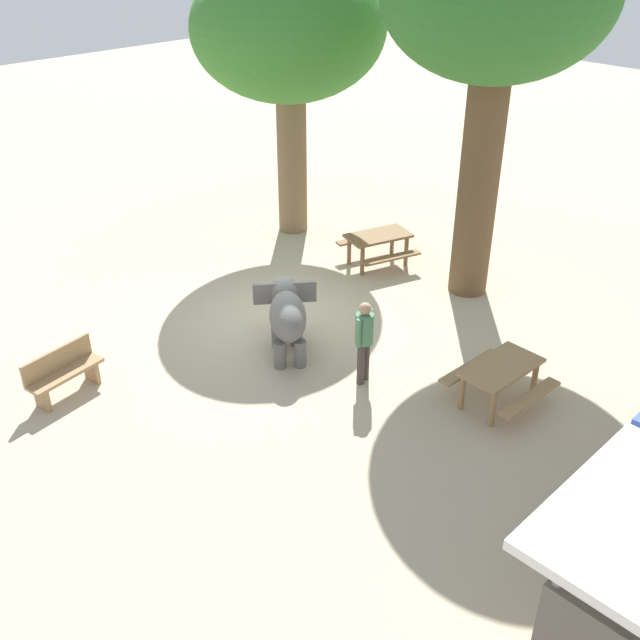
% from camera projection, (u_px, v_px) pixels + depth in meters
% --- Properties ---
extents(ground_plane, '(60.00, 60.00, 0.00)m').
position_uv_depth(ground_plane, '(282.00, 319.00, 15.40)').
color(ground_plane, '#BAA88C').
extents(elephant, '(1.67, 1.76, 1.28)m').
position_uv_depth(elephant, '(287.00, 314.00, 13.93)').
color(elephant, slate).
rests_on(elephant, ground_plane).
extents(person_handler, '(0.50, 0.32, 1.62)m').
position_uv_depth(person_handler, '(364.00, 337.00, 12.97)').
color(person_handler, '#3F3833').
rests_on(person_handler, ground_plane).
extents(shade_tree_main, '(4.78, 4.38, 6.74)m').
position_uv_depth(shade_tree_main, '(290.00, 31.00, 17.08)').
color(shade_tree_main, brown).
rests_on(shade_tree_main, ground_plane).
extents(shade_tree_secondary, '(4.69, 4.30, 7.85)m').
position_uv_depth(shade_tree_secondary, '(499.00, 1.00, 13.55)').
color(shade_tree_secondary, brown).
rests_on(shade_tree_secondary, ground_plane).
extents(wooden_bench, '(1.45, 0.63, 0.88)m').
position_uv_depth(wooden_bench, '(63.00, 371.00, 12.87)').
color(wooden_bench, '#9E7A51').
rests_on(wooden_bench, ground_plane).
extents(picnic_table_near, '(1.55, 1.53, 0.78)m').
position_uv_depth(picnic_table_near, '(500.00, 375.00, 12.57)').
color(picnic_table_near, '#9E7A51').
rests_on(picnic_table_near, ground_plane).
extents(picnic_table_far, '(1.88, 1.87, 0.78)m').
position_uv_depth(picnic_table_far, '(378.00, 242.00, 17.38)').
color(picnic_table_far, brown).
rests_on(picnic_table_far, ground_plane).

